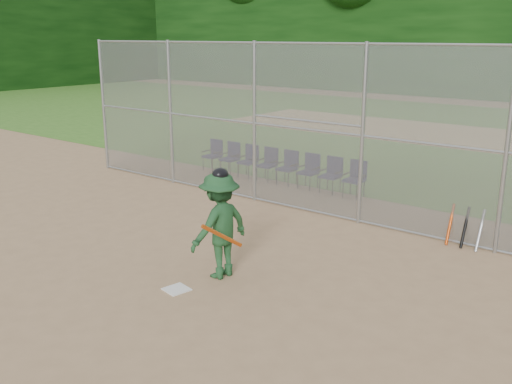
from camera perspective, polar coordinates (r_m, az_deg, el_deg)
The scene contains 15 objects.
ground at distance 10.01m, azimuth -8.96°, elevation -9.11°, with size 100.00×100.00×0.00m, color tan.
grass_strip at distance 25.40m, azimuth 22.15°, elevation 4.95°, with size 100.00×100.00×0.00m, color #396D20.
dirt_patch_far at distance 25.40m, azimuth 22.15°, elevation 4.95°, with size 24.00×24.00×0.00m, color tan.
backstop_fence at distance 13.18m, azimuth 6.75°, elevation 6.35°, with size 16.09×0.09×4.00m.
home_plate at distance 9.78m, azimuth -7.94°, elevation -9.61°, with size 0.38×0.38×0.02m, color white.
batter_at_plate at distance 9.90m, azimuth -3.64°, elevation -3.28°, with size 0.97×1.40×1.97m.
spare_bats at distance 12.17m, azimuth 20.17°, elevation -3.34°, with size 0.66×0.38×0.82m.
chair_0 at distance 17.96m, azimuth -4.43°, elevation 3.67°, with size 0.54×0.52×0.96m, color #11103D, non-canonical shape.
chair_1 at distance 17.49m, azimuth -2.69°, elevation 3.38°, with size 0.54×0.52×0.96m, color #11103D, non-canonical shape.
chair_2 at distance 17.05m, azimuth -0.86°, elevation 3.07°, with size 0.54×0.52×0.96m, color #11103D, non-canonical shape.
chair_3 at distance 16.62m, azimuth 1.06°, elevation 2.75°, with size 0.54×0.52×0.96m, color #11103D, non-canonical shape.
chair_4 at distance 16.21m, azimuth 3.09°, elevation 2.40°, with size 0.54×0.52×0.96m, color #11103D, non-canonical shape.
chair_5 at distance 15.82m, azimuth 5.21°, elevation 2.04°, with size 0.54×0.52×0.96m, color #11103D, non-canonical shape.
chair_6 at distance 15.46m, azimuth 7.44°, elevation 1.65°, with size 0.54×0.52×0.96m, color #11103D, non-canonical shape.
chair_7 at distance 15.12m, azimuth 9.77°, elevation 1.25°, with size 0.54×0.52×0.96m, color #11103D, non-canonical shape.
Camera 1 is at (6.75, -6.14, 4.12)m, focal length 40.00 mm.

